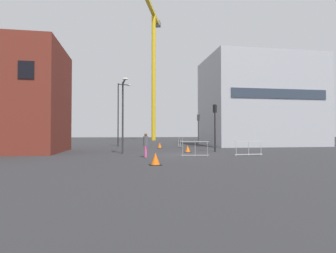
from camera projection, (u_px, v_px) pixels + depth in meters
ground at (182, 155)px, 20.29m from camera, size 160.00×160.00×0.00m
brick_building at (10, 99)px, 22.64m from camera, size 8.52×7.83×9.04m
office_block at (259, 102)px, 35.39m from camera, size 14.00×9.59×11.35m
construction_crane at (153, 57)px, 58.83m from camera, size 6.06×17.01×28.40m
streetlamp_tall at (120, 110)px, 32.97m from camera, size 1.66×0.62×7.71m
streetlamp_short at (123, 109)px, 21.23m from camera, size 0.47×2.15×5.73m
traffic_light_island at (215, 120)px, 23.59m from camera, size 0.38×0.36×4.13m
traffic_light_far at (198, 125)px, 31.58m from camera, size 0.39×0.29×3.80m
pedestrian_walking at (146, 143)px, 18.23m from camera, size 0.34×0.34×1.63m
safety_barrier_mid_span at (180, 142)px, 30.29m from camera, size 0.12×2.20×1.08m
safety_barrier_left_run at (195, 149)px, 18.66m from camera, size 1.92×0.23×1.08m
safety_barrier_front at (249, 148)px, 19.43m from camera, size 2.25×0.29×1.08m
traffic_cone_by_barrier at (160, 146)px, 29.15m from camera, size 0.58×0.58×0.59m
traffic_cone_orange at (155, 159)px, 13.88m from camera, size 0.62×0.62×0.63m
traffic_cone_on_verge at (188, 149)px, 22.95m from camera, size 0.59×0.59×0.59m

